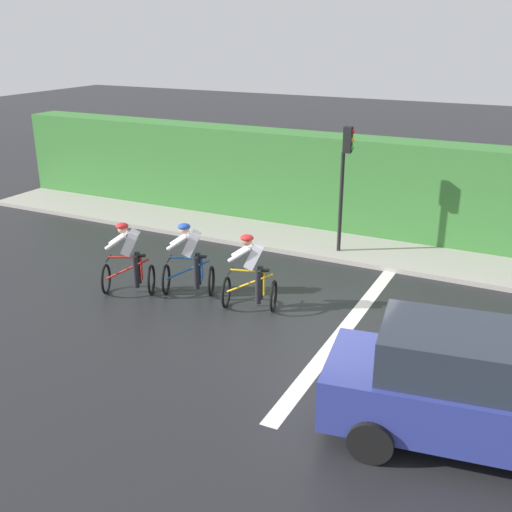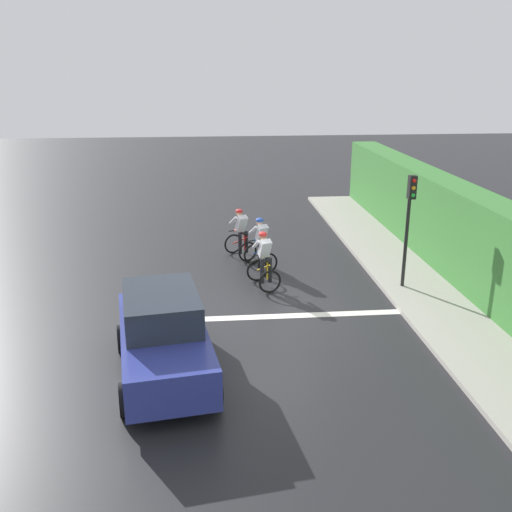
{
  "view_description": "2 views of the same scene",
  "coord_description": "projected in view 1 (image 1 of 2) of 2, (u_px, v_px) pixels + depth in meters",
  "views": [
    {
      "loc": [
        -10.46,
        -3.42,
        5.64
      ],
      "look_at": [
        0.88,
        2.25,
        0.86
      ],
      "focal_mm": 43.05,
      "sensor_mm": 36.0,
      "label": 1
    },
    {
      "loc": [
        -1.62,
        -13.53,
        6.13
      ],
      "look_at": [
        -0.25,
        1.36,
        1.16
      ],
      "focal_mm": 40.08,
      "sensor_mm": 36.0,
      "label": 2
    }
  ],
  "objects": [
    {
      "name": "traffic_light_near_crossing",
      "position": [
        345.0,
        172.0,
        15.3
      ],
      "size": [
        0.21,
        0.31,
        3.34
      ],
      "color": "black",
      "rests_on": "ground"
    },
    {
      "name": "sidewalk_kerb",
      "position": [
        327.0,
        240.0,
        17.0
      ],
      "size": [
        2.8,
        22.57,
        0.12
      ],
      "primitive_type": "cube",
      "color": "#9E998E",
      "rests_on": "ground"
    },
    {
      "name": "cyclist_second",
      "position": [
        190.0,
        261.0,
        13.45
      ],
      "size": [
        1.03,
        1.25,
        1.66
      ],
      "color": "black",
      "rests_on": "ground"
    },
    {
      "name": "cyclist_mid",
      "position": [
        251.0,
        274.0,
        12.74
      ],
      "size": [
        0.94,
        1.22,
        1.66
      ],
      "color": "black",
      "rests_on": "ground"
    },
    {
      "name": "stone_wall_low",
      "position": [
        338.0,
        223.0,
        17.67
      ],
      "size": [
        0.44,
        22.57,
        0.64
      ],
      "primitive_type": "cube",
      "color": "tan",
      "rests_on": "ground"
    },
    {
      "name": "ground_plane",
      "position": [
        337.0,
        328.0,
        12.18
      ],
      "size": [
        80.0,
        80.0,
        0.0
      ],
      "primitive_type": "plane",
      "color": "black"
    },
    {
      "name": "road_marking_stop_line",
      "position": [
        344.0,
        330.0,
        12.12
      ],
      "size": [
        7.0,
        0.3,
        0.01
      ],
      "primitive_type": "cube",
      "color": "silver",
      "rests_on": "ground"
    },
    {
      "name": "car_navy",
      "position": [
        469.0,
        389.0,
        8.57
      ],
      "size": [
        2.33,
        4.3,
        1.76
      ],
      "color": "navy",
      "rests_on": "ground"
    },
    {
      "name": "cyclist_lead",
      "position": [
        129.0,
        260.0,
        13.5
      ],
      "size": [
        1.07,
        1.27,
        1.66
      ],
      "color": "black",
      "rests_on": "ground"
    },
    {
      "name": "hedge_wall",
      "position": [
        344.0,
        185.0,
        17.55
      ],
      "size": [
        1.1,
        22.57,
        2.75
      ],
      "primitive_type": "cube",
      "color": "#387533",
      "rests_on": "ground"
    }
  ]
}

